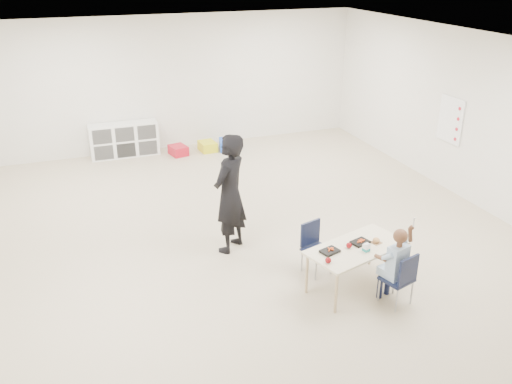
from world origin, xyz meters
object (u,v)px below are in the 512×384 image
object	(u,v)px
chair_near	(397,278)
child	(399,263)
table	(355,267)
adult	(230,194)
cubby_shelf	(124,140)

from	to	relation	value
chair_near	child	size ratio (longest dim) A/B	0.63
child	table	bearing A→B (deg)	105.60
table	chair_near	size ratio (longest dim) A/B	2.00
table	adult	xyz separation A→B (m)	(-1.16, 1.48, 0.56)
child	adult	xyz separation A→B (m)	(-1.45, 1.96, 0.31)
table	cubby_shelf	bearing A→B (deg)	92.59
table	child	xyz separation A→B (m)	(0.29, -0.47, 0.25)
table	adult	bearing A→B (deg)	111.98
table	adult	distance (m)	1.97
chair_near	adult	size ratio (longest dim) A/B	0.41
cubby_shelf	adult	world-z (taller)	adult
chair_near	child	distance (m)	0.20
table	chair_near	world-z (taller)	chair_near
chair_near	cubby_shelf	world-z (taller)	cubby_shelf
child	adult	bearing A→B (deg)	110.52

